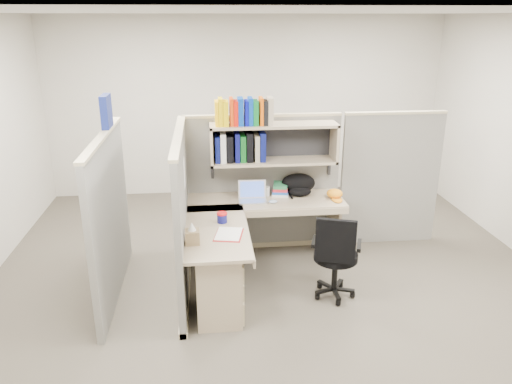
{
  "coord_description": "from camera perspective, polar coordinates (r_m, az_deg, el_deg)",
  "views": [
    {
      "loc": [
        -0.65,
        -4.61,
        2.67
      ],
      "look_at": [
        -0.14,
        0.25,
        0.94
      ],
      "focal_mm": 35.0,
      "sensor_mm": 36.0,
      "label": 1
    }
  ],
  "objects": [
    {
      "name": "snack_canister",
      "position": [
        4.96,
        -3.9,
        -2.91
      ],
      "size": [
        0.1,
        0.1,
        0.1
      ],
      "color": "navy",
      "rests_on": "desk"
    },
    {
      "name": "loose_paper",
      "position": [
        4.71,
        -3.15,
        -4.78
      ],
      "size": [
        0.29,
        0.35,
        0.0
      ],
      "primitive_type": null,
      "rotation": [
        0.0,
        0.0,
        -0.2
      ],
      "color": "white",
      "rests_on": "desk"
    },
    {
      "name": "task_chair",
      "position": [
        5.01,
        8.99,
        -8.69
      ],
      "size": [
        0.52,
        0.48,
        0.91
      ],
      "color": "black",
      "rests_on": "ground"
    },
    {
      "name": "mouse",
      "position": [
        5.46,
        1.94,
        -1.09
      ],
      "size": [
        0.11,
        0.08,
        0.04
      ],
      "primitive_type": "ellipsoid",
      "rotation": [
        0.0,
        0.0,
        -0.22
      ],
      "color": "#9BB3DC",
      "rests_on": "desk"
    },
    {
      "name": "paper_cup",
      "position": [
        5.68,
        1.21,
        0.09
      ],
      "size": [
        0.09,
        0.09,
        0.1
      ],
      "primitive_type": "cylinder",
      "rotation": [
        0.0,
        0.0,
        0.32
      ],
      "color": "silver",
      "rests_on": "desk"
    },
    {
      "name": "book_stack",
      "position": [
        5.73,
        2.81,
        0.37
      ],
      "size": [
        0.23,
        0.28,
        0.12
      ],
      "primitive_type": null,
      "rotation": [
        0.0,
        0.0,
        -0.19
      ],
      "color": "gray",
      "rests_on": "desk"
    },
    {
      "name": "room_shell",
      "position": [
        4.77,
        2.02,
        6.8
      ],
      "size": [
        6.0,
        6.0,
        6.0
      ],
      "color": "#B7B0A5",
      "rests_on": "ground"
    },
    {
      "name": "cubicle",
      "position": [
        5.37,
        -2.62,
        0.34
      ],
      "size": [
        3.79,
        1.84,
        1.95
      ],
      "color": "#63635E",
      "rests_on": "ground"
    },
    {
      "name": "backpack",
      "position": [
        5.72,
        4.95,
        0.84
      ],
      "size": [
        0.44,
        0.37,
        0.23
      ],
      "primitive_type": null,
      "rotation": [
        0.0,
        0.0,
        -0.19
      ],
      "color": "black",
      "rests_on": "desk"
    },
    {
      "name": "desk",
      "position": [
        4.87,
        -2.48,
        -7.75
      ],
      "size": [
        1.74,
        1.75,
        0.73
      ],
      "color": "gray",
      "rests_on": "ground"
    },
    {
      "name": "tissue_box",
      "position": [
        4.52,
        -7.32,
        -4.67
      ],
      "size": [
        0.14,
        0.14,
        0.2
      ],
      "primitive_type": null,
      "rotation": [
        0.0,
        0.0,
        0.05
      ],
      "color": "#907852",
      "rests_on": "desk"
    },
    {
      "name": "orange_cap",
      "position": [
        5.68,
        8.97,
        -0.17
      ],
      "size": [
        0.18,
        0.21,
        0.1
      ],
      "primitive_type": null,
      "rotation": [
        0.0,
        0.0,
        0.02
      ],
      "color": "orange",
      "rests_on": "desk"
    },
    {
      "name": "laptop",
      "position": [
        5.47,
        -0.37,
        -0.01
      ],
      "size": [
        0.32,
        0.32,
        0.22
      ],
      "primitive_type": null,
      "rotation": [
        0.0,
        0.0,
        -0.03
      ],
      "color": "silver",
      "rests_on": "desk"
    },
    {
      "name": "ground",
      "position": [
        5.37,
        1.81,
        -10.33
      ],
      "size": [
        6.0,
        6.0,
        0.0
      ],
      "primitive_type": "plane",
      "color": "#38342B",
      "rests_on": "ground"
    }
  ]
}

